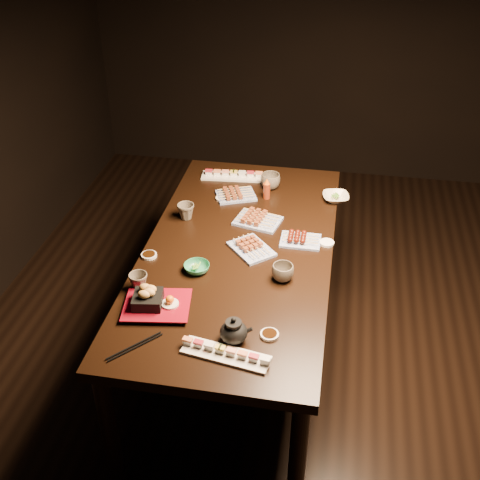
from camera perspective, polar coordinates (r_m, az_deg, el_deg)
name	(u,v)px	position (r m, az deg, el deg)	size (l,w,h in m)	color
ground	(314,388)	(3.27, 7.01, -13.77)	(5.00, 5.00, 0.00)	black
dining_table	(238,309)	(3.13, -0.16, -6.52)	(0.90, 1.80, 0.75)	black
sushi_platter_near	(226,352)	(2.33, -1.36, -10.56)	(0.35, 0.10, 0.04)	white
sushi_platter_far	(234,174)	(3.52, -0.59, 6.27)	(0.37, 0.10, 0.05)	white
yakitori_plate_center	(258,217)	(3.09, 1.71, 2.15)	(0.23, 0.16, 0.06)	#828EB6
yakitori_plate_right	(251,246)	(2.88, 1.09, -0.54)	(0.22, 0.16, 0.05)	#828EB6
yakitori_plate_left	(236,193)	(3.32, -0.38, 4.52)	(0.21, 0.15, 0.05)	#828EB6
tsukune_plate	(301,238)	(2.95, 5.77, 0.22)	(0.19, 0.14, 0.05)	#828EB6
edamame_bowl_green	(197,268)	(2.75, -4.12, -2.65)	(0.12, 0.12, 0.04)	#297F53
edamame_bowl_cream	(336,197)	(3.33, 9.06, 4.02)	(0.14, 0.14, 0.03)	beige
tempura_tray	(157,299)	(2.54, -7.92, -5.57)	(0.28, 0.22, 0.10)	black
teacup_near_left	(139,281)	(2.67, -9.60, -3.90)	(0.08, 0.08, 0.08)	brown
teacup_mid_right	(283,273)	(2.69, 4.07, -3.09)	(0.10, 0.10, 0.08)	brown
teacup_far_left	(186,211)	(3.13, -5.15, 2.71)	(0.09, 0.09, 0.08)	brown
teacup_far_right	(270,181)	(3.40, 2.90, 5.59)	(0.11, 0.11, 0.09)	brown
teapot	(234,330)	(2.37, -0.61, -8.49)	(0.13, 0.13, 0.11)	black
condiment_bottle	(267,188)	(3.29, 2.55, 4.91)	(0.04, 0.04, 0.12)	maroon
sauce_dish_west	(149,255)	(2.88, -8.62, -1.44)	(0.08, 0.08, 0.01)	white
sauce_dish_east	(327,243)	(2.96, 8.23, -0.27)	(0.07, 0.07, 0.01)	white
sauce_dish_se	(270,335)	(2.42, 2.82, -8.96)	(0.08, 0.08, 0.01)	white
sauce_dish_nw	(222,198)	(3.30, -1.69, 3.96)	(0.07, 0.07, 0.01)	white
chopsticks_near	(135,347)	(2.41, -9.94, -9.92)	(0.25, 0.02, 0.01)	black
chopsticks_se	(241,357)	(2.34, 0.07, -11.02)	(0.21, 0.02, 0.01)	black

